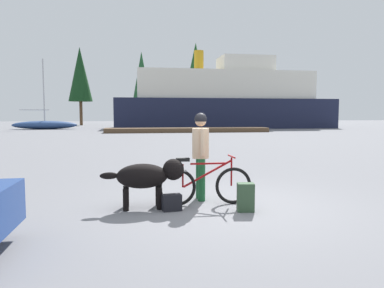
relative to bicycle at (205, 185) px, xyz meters
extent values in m
plane|color=slate|center=(0.32, -0.18, -0.37)|extent=(160.00, 160.00, 0.00)
torus|color=black|center=(0.54, 0.00, -0.03)|extent=(0.68, 0.06, 0.68)
torus|color=black|center=(-0.50, 0.00, -0.03)|extent=(0.68, 0.06, 0.68)
cube|color=maroon|center=(0.07, 0.00, 0.39)|extent=(0.66, 0.03, 0.03)
cube|color=maroon|center=(0.05, 0.00, 0.20)|extent=(0.89, 0.03, 0.49)
cylinder|color=maroon|center=(-0.40, 0.00, 0.18)|extent=(0.03, 0.03, 0.42)
cylinder|color=maroon|center=(0.50, 0.00, 0.23)|extent=(0.03, 0.03, 0.52)
cube|color=black|center=(-0.40, 0.00, 0.47)|extent=(0.24, 0.10, 0.06)
cylinder|color=maroon|center=(0.50, 0.00, 0.51)|extent=(0.03, 0.44, 0.03)
cube|color=slate|center=(-0.52, 0.00, 0.27)|extent=(0.36, 0.14, 0.02)
cylinder|color=#19592D|center=(0.00, 0.54, 0.03)|extent=(0.14, 0.14, 0.81)
cylinder|color=#19592D|center=(0.00, 0.32, 0.03)|extent=(0.14, 0.14, 0.81)
cylinder|color=#D8B28C|center=(0.00, 0.43, 0.72)|extent=(0.32, 0.32, 0.57)
cylinder|color=#D8B28C|center=(0.00, 0.65, 0.75)|extent=(0.09, 0.09, 0.50)
cylinder|color=#D8B28C|center=(0.00, 0.21, 0.75)|extent=(0.09, 0.09, 0.50)
sphere|color=tan|center=(0.00, 0.43, 1.15)|extent=(0.22, 0.22, 0.22)
sphere|color=black|center=(0.00, 0.43, 1.18)|extent=(0.24, 0.24, 0.24)
ellipsoid|color=black|center=(-1.12, -0.04, 0.20)|extent=(0.89, 0.51, 0.43)
sphere|color=black|center=(-0.58, -0.04, 0.30)|extent=(0.38, 0.38, 0.38)
ellipsoid|color=black|center=(-1.69, -0.04, 0.22)|extent=(0.32, 0.12, 0.12)
cylinder|color=black|center=(-0.84, 0.10, -0.18)|extent=(0.10, 0.10, 0.38)
cylinder|color=black|center=(-0.84, -0.18, -0.18)|extent=(0.10, 0.10, 0.38)
cylinder|color=black|center=(-1.41, 0.10, -0.18)|extent=(0.10, 0.10, 0.38)
cylinder|color=black|center=(-1.41, -0.18, -0.18)|extent=(0.10, 0.10, 0.38)
cube|color=#334C33|center=(0.60, -0.53, -0.13)|extent=(0.31, 0.24, 0.48)
cube|color=black|center=(-0.63, -0.29, -0.23)|extent=(0.35, 0.23, 0.28)
cube|color=brown|center=(3.62, 26.26, -0.17)|extent=(14.75, 2.25, 0.40)
cube|color=#191E38|center=(9.43, 35.73, 1.31)|extent=(25.38, 7.03, 3.37)
cube|color=silver|center=(9.43, 35.73, 4.60)|extent=(20.30, 5.91, 3.20)
cube|color=silver|center=(11.97, 35.73, 7.10)|extent=(6.09, 4.22, 1.80)
cylinder|color=#BF8C19|center=(6.38, 35.73, 7.40)|extent=(1.10, 1.10, 2.40)
ellipsoid|color=navy|center=(-10.73, 35.08, 0.08)|extent=(6.80, 1.90, 0.90)
cylinder|color=#B2B2B7|center=(-10.73, 35.08, 3.85)|extent=(0.14, 0.14, 6.65)
cylinder|color=#B2B2B7|center=(-11.75, 35.08, 1.73)|extent=(3.06, 0.10, 0.10)
cylinder|color=#4C331E|center=(-8.72, 48.52, 1.37)|extent=(0.43, 0.43, 3.48)
cone|color=#143819|center=(-8.72, 48.52, 6.99)|extent=(3.40, 3.40, 7.77)
cylinder|color=#4C331E|center=(0.05, 47.19, 0.90)|extent=(0.44, 0.44, 2.54)
cone|color=#1E4C28|center=(0.05, 47.19, 6.22)|extent=(2.96, 2.96, 8.09)
cylinder|color=#4C331E|center=(8.25, 48.69, 1.33)|extent=(0.43, 0.43, 3.39)
cone|color=#19471E|center=(8.25, 48.69, 7.52)|extent=(3.92, 3.92, 9.00)
camera|label=1|loc=(-1.27, -6.37, 1.28)|focal=33.95mm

